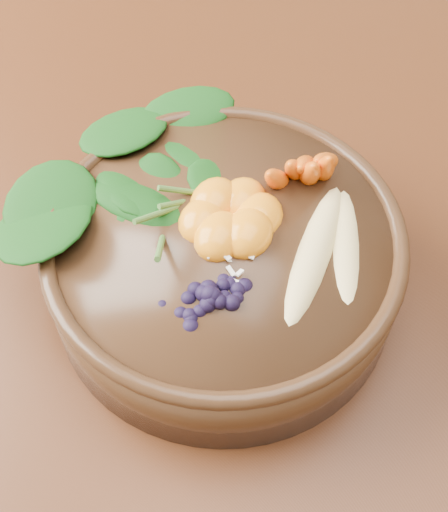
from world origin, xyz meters
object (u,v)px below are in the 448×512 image
at_px(carrot_cluster, 307,139).
at_px(blueberry_pile, 212,285).
at_px(banana_halves, 332,238).
at_px(mandarin_cluster, 231,206).
at_px(kale_heap, 184,153).
at_px(stoneware_bowl, 224,264).

distance_m(carrot_cluster, blueberry_pile, 0.13).
xyz_separation_m(banana_halves, mandarin_cluster, (-0.07, -0.00, 0.00)).
xyz_separation_m(kale_heap, mandarin_cluster, (0.05, -0.03, -0.01)).
bearing_deg(stoneware_bowl, banana_halves, 15.47).
distance_m(kale_heap, blueberry_pile, 0.12).
bearing_deg(mandarin_cluster, blueberry_pile, -76.54).
bearing_deg(kale_heap, stoneware_bowl, -40.40).
relative_size(kale_heap, mandarin_cluster, 2.07).
bearing_deg(blueberry_pile, kale_heap, 124.53).
relative_size(stoneware_bowl, carrot_cluster, 3.62).
bearing_deg(stoneware_bowl, blueberry_pile, -74.41).
relative_size(banana_halves, blueberry_pile, 1.25).
relative_size(kale_heap, blueberry_pile, 1.42).
distance_m(carrot_cluster, banana_halves, 0.08).
xyz_separation_m(stoneware_bowl, blueberry_pile, (0.01, -0.05, 0.05)).
bearing_deg(mandarin_cluster, stoneware_bowl, -83.61).
relative_size(kale_heap, carrot_cluster, 2.38).
height_order(kale_heap, carrot_cluster, carrot_cluster).
height_order(stoneware_bowl, mandarin_cluster, mandarin_cluster).
relative_size(mandarin_cluster, blueberry_pile, 0.69).
distance_m(kale_heap, mandarin_cluster, 0.06).
height_order(carrot_cluster, blueberry_pile, carrot_cluster).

